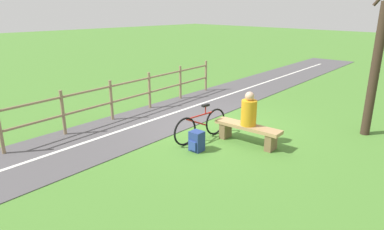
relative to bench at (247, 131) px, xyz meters
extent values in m
plane|color=#477A2D|center=(1.48, -0.30, -0.31)|extent=(80.00, 80.00, 0.00)
cube|color=#4C494C|center=(2.59, 3.70, -0.30)|extent=(5.52, 36.07, 0.02)
cube|color=silver|center=(2.59, 3.70, -0.29)|extent=(2.86, 31.89, 0.00)
cube|color=#A88456|center=(0.00, 0.00, 0.10)|extent=(1.64, 0.53, 0.08)
cube|color=brown|center=(-0.60, -0.06, -0.12)|extent=(0.19, 0.34, 0.37)
cube|color=brown|center=(0.60, 0.06, -0.12)|extent=(0.19, 0.34, 0.37)
cylinder|color=orange|center=(-0.01, 0.00, 0.44)|extent=(0.39, 0.39, 0.59)
sphere|color=tan|center=(-0.01, 0.00, 0.83)|extent=(0.21, 0.21, 0.21)
torus|color=black|center=(0.94, 1.10, 0.02)|extent=(0.06, 0.67, 0.67)
torus|color=black|center=(0.91, 0.08, 0.02)|extent=(0.06, 0.67, 0.67)
cylinder|color=red|center=(0.93, 0.59, 0.30)|extent=(0.06, 0.86, 0.04)
cylinder|color=red|center=(0.93, 0.74, 0.16)|extent=(0.05, 0.62, 0.31)
cylinder|color=red|center=(0.92, 0.44, 0.40)|extent=(0.03, 0.03, 0.20)
cube|color=black|center=(0.92, 0.44, 0.51)|extent=(0.09, 0.20, 0.05)
cube|color=navy|center=(0.54, 1.13, -0.08)|extent=(0.29, 0.27, 0.45)
cube|color=#2A438C|center=(0.53, 1.28, -0.15)|extent=(0.20, 0.05, 0.20)
cylinder|color=#847051|center=(4.23, -3.14, 0.26)|extent=(0.08, 0.08, 1.14)
cylinder|color=#847051|center=(4.06, -1.66, 0.26)|extent=(0.08, 0.08, 1.14)
cylinder|color=#847051|center=(3.88, -0.19, 0.26)|extent=(0.08, 0.08, 1.14)
cylinder|color=#847051|center=(3.71, 1.28, 0.26)|extent=(0.08, 0.08, 1.14)
cylinder|color=#847051|center=(3.54, 2.76, 0.26)|extent=(0.08, 0.08, 1.14)
cylinder|color=#847051|center=(3.36, 4.23, 0.26)|extent=(0.08, 0.08, 1.14)
cylinder|color=#847051|center=(3.80, 0.55, 0.66)|extent=(0.93, 7.37, 0.06)
cylinder|color=#847051|center=(3.80, 0.55, 0.20)|extent=(0.93, 7.37, 0.06)
cylinder|color=#38281E|center=(-1.72, -2.59, 1.28)|extent=(0.21, 0.21, 3.18)
camera|label=1|loc=(-4.31, 6.10, 2.74)|focal=31.74mm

